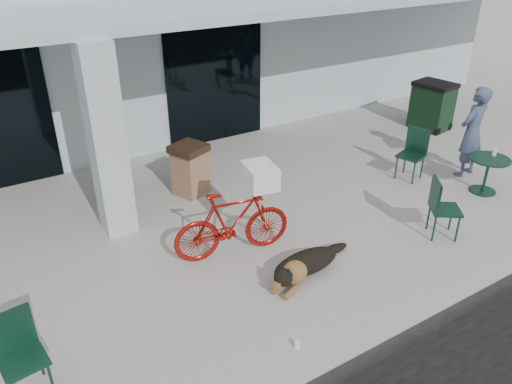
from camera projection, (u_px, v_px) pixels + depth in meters
ground at (268, 269)px, 7.44m from camera, size 80.00×80.00×0.00m
building at (87, 27)px, 12.75m from camera, size 22.00×7.00×4.50m
storefront_glass_right at (215, 84)px, 11.37m from camera, size 2.40×0.06×2.70m
column at (107, 143)px, 7.73m from camera, size 0.50×0.50×3.12m
overhang at (156, 12)px, 8.62m from camera, size 22.00×2.80×0.18m
bicycle at (232, 223)px, 7.54m from camera, size 1.90×0.84×1.10m
laundry_basket at (260, 176)px, 7.35m from camera, size 0.52×0.64×0.34m
dog at (306, 262)px, 7.26m from camera, size 1.32×0.86×0.42m
cup_near_dog at (297, 345)px, 6.03m from camera, size 0.10×0.10×0.09m
cafe_chair_near at (22, 359)px, 5.23m from camera, size 0.52×0.55×1.01m
cafe_table_far at (486, 175)px, 9.46m from camera, size 0.94×0.94×0.70m
cafe_chair_far_a at (446, 209)px, 8.03m from camera, size 0.67×0.66×1.01m
cafe_chair_far_b at (411, 155)px, 9.89m from camera, size 0.62×0.59×1.02m
person at (472, 132)px, 9.87m from camera, size 0.72×0.52×1.84m
cup_on_table at (494, 152)px, 9.39m from camera, size 0.11×0.11×0.12m
trash_receptacle at (190, 170)px, 9.34m from camera, size 0.76×0.76×0.99m
wheeled_bin at (432, 106)px, 12.38m from camera, size 0.85×1.02×1.17m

